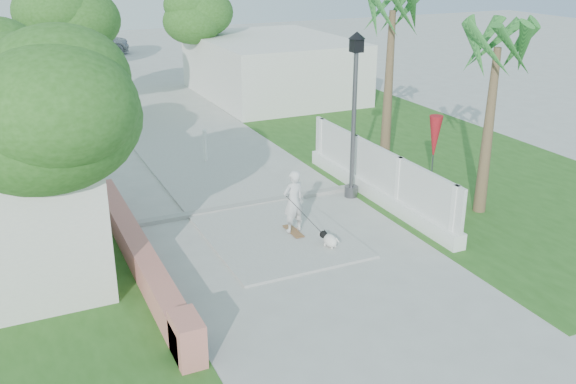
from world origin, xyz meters
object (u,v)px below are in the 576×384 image
street_lamp (354,110)px  bollard (205,145)px  skateboarder (300,209)px  dog (329,240)px  parked_car (87,41)px  patio_umbrella (435,138)px

street_lamp → bollard: (-2.70, 4.50, -1.84)m
skateboarder → dog: size_ratio=2.85×
dog → bollard: bearing=73.2°
street_lamp → skateboarder: size_ratio=2.76×
street_lamp → dog: bearing=-128.7°
skateboarder → parked_car: (-0.35, 29.50, 0.11)m
dog → skateboarder: bearing=92.4°
bollard → parked_car: size_ratio=0.22×
street_lamp → dog: size_ratio=7.85×
skateboarder → dog: (0.35, -0.79, -0.52)m
street_lamp → skateboarder: (-2.44, -1.81, -1.68)m
street_lamp → bollard: bearing=121.0°
street_lamp → patio_umbrella: 2.27m
street_lamp → dog: street_lamp is taller
dog → parked_car: size_ratio=0.11×
skateboarder → dog: 1.01m
patio_umbrella → parked_car: 29.09m
skateboarder → dog: skateboarder is taller
patio_umbrella → skateboarder: patio_umbrella is taller
parked_car → street_lamp: bearing=-176.8°
parked_car → patio_umbrella: bearing=-173.2°
patio_umbrella → dog: patio_umbrella is taller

